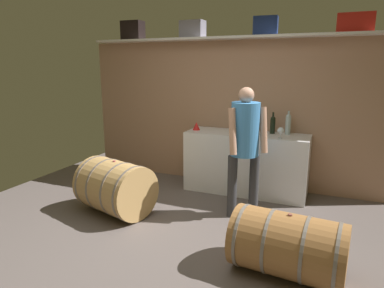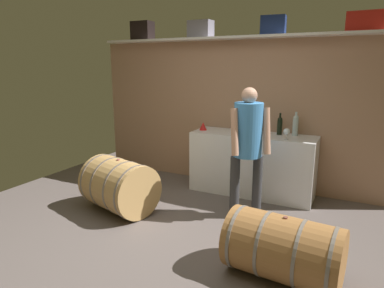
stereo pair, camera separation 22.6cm
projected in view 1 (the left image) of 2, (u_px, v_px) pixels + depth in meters
The scene contains 16 objects.
ground_plane at pixel (189, 224), 3.93m from camera, with size 5.85×7.50×0.02m, color #615653.
back_wall_panel at pixel (230, 114), 5.13m from camera, with size 4.65×0.10×2.16m, color #A87D61.
high_shelf_board at pixel (229, 38), 4.75m from camera, with size 4.28×0.40×0.03m, color white.
toolcase_black at pixel (133, 31), 5.30m from camera, with size 0.32×0.23×0.29m, color black.
toolcase_grey at pixel (193, 29), 4.92m from camera, with size 0.35×0.21×0.25m, color gray.
toolcase_navy at pixel (266, 26), 4.53m from camera, with size 0.32×0.19×0.25m, color navy.
toolcase_red at pixel (355, 23), 4.12m from camera, with size 0.42×0.26×0.23m, color red.
work_cabinet at pixel (246, 163), 4.84m from camera, with size 1.72×0.56×0.87m, color white.
wine_bottle_green at pixel (251, 123), 4.76m from camera, with size 0.07×0.07×0.31m.
wine_bottle_dark at pixel (273, 124), 4.70m from camera, with size 0.07×0.07×0.30m.
wine_bottle_clear at pixel (288, 124), 4.65m from camera, with size 0.08×0.08×0.32m.
wine_glass at pixel (281, 131), 4.39m from camera, with size 0.09×0.09×0.15m.
red_funnel at pixel (196, 126), 4.98m from camera, with size 0.11×0.11×0.12m, color red.
wine_barrel_near at pixel (288, 245), 2.91m from camera, with size 1.00×0.64×0.57m.
wine_barrel_far at pixel (116, 187), 4.15m from camera, with size 1.00×0.86×0.67m.
winemaker_pouring at pixel (245, 139), 3.94m from camera, with size 0.47×0.45×1.56m.
Camera 1 is at (1.42, -2.78, 1.79)m, focal length 31.51 mm.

